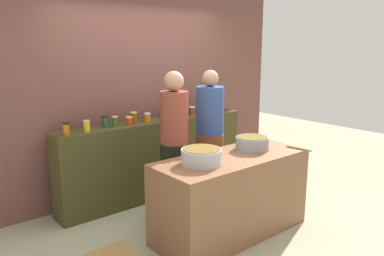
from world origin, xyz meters
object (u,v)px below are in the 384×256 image
at_px(preserve_jar_13, 221,108).
at_px(preserve_jar_9, 180,112).
at_px(preserve_jar_1, 87,126).
at_px(preserve_jar_4, 129,121).
at_px(preserve_jar_2, 105,122).
at_px(preserve_jar_7, 162,116).
at_px(preserve_jar_8, 167,114).
at_px(cooking_pot_left, 202,156).
at_px(cook_with_tongs, 175,155).
at_px(preserve_jar_12, 201,108).
at_px(cook_in_cap, 210,147).
at_px(preserve_jar_5, 134,117).
at_px(cooking_pot_center, 252,143).
at_px(wooden_spoon, 299,148).
at_px(preserve_jar_6, 147,117).
at_px(preserve_jar_10, 186,111).
at_px(preserve_jar_11, 192,110).
at_px(preserve_jar_0, 66,129).
at_px(preserve_jar_3, 115,121).

bearing_deg(preserve_jar_13, preserve_jar_9, 176.15).
relative_size(preserve_jar_1, preserve_jar_4, 1.31).
relative_size(preserve_jar_2, preserve_jar_7, 1.38).
distance_m(preserve_jar_8, cooking_pot_left, 1.57).
height_order(preserve_jar_7, cook_with_tongs, cook_with_tongs).
bearing_deg(preserve_jar_12, cook_in_cap, -124.30).
bearing_deg(preserve_jar_5, cooking_pot_center, -64.64).
bearing_deg(wooden_spoon, preserve_jar_5, 121.65).
distance_m(preserve_jar_6, wooden_spoon, 1.90).
height_order(preserve_jar_5, preserve_jar_7, preserve_jar_5).
height_order(preserve_jar_5, wooden_spoon, preserve_jar_5).
height_order(preserve_jar_10, preserve_jar_11, same).
bearing_deg(preserve_jar_11, preserve_jar_7, -172.06).
bearing_deg(cooking_pot_left, preserve_jar_11, 53.44).
bearing_deg(preserve_jar_1, wooden_spoon, -43.04).
bearing_deg(preserve_jar_10, preserve_jar_11, -4.26).
bearing_deg(preserve_jar_13, preserve_jar_0, -179.60).
bearing_deg(preserve_jar_6, cooking_pot_left, -101.74).
bearing_deg(preserve_jar_11, cook_in_cap, -114.72).
distance_m(preserve_jar_5, wooden_spoon, 2.03).
relative_size(preserve_jar_0, preserve_jar_13, 1.30).
distance_m(preserve_jar_5, cook_in_cap, 1.02).
xyz_separation_m(preserve_jar_2, preserve_jar_13, (1.82, -0.09, -0.01)).
xyz_separation_m(cooking_pot_left, cook_with_tongs, (0.12, 0.59, -0.14)).
relative_size(preserve_jar_7, cook_in_cap, 0.06).
xyz_separation_m(preserve_jar_12, preserve_jar_13, (0.30, -0.11, -0.02)).
relative_size(preserve_jar_7, wooden_spoon, 0.33).
distance_m(preserve_jar_6, preserve_jar_12, 0.96).
relative_size(preserve_jar_9, preserve_jar_11, 1.19).
xyz_separation_m(preserve_jar_9, preserve_jar_10, (0.14, 0.05, -0.01)).
bearing_deg(preserve_jar_12, preserve_jar_6, -176.12).
xyz_separation_m(preserve_jar_1, preserve_jar_5, (0.67, 0.10, 0.00)).
xyz_separation_m(preserve_jar_9, preserve_jar_13, (0.72, -0.05, -0.01)).
bearing_deg(cook_in_cap, preserve_jar_4, 135.23).
distance_m(preserve_jar_9, preserve_jar_13, 0.73).
relative_size(preserve_jar_12, preserve_jar_13, 1.31).
distance_m(preserve_jar_8, preserve_jar_12, 0.61).
height_order(preserve_jar_0, preserve_jar_7, preserve_jar_0).
bearing_deg(cook_in_cap, preserve_jar_3, 140.32).
relative_size(preserve_jar_4, preserve_jar_5, 0.74).
bearing_deg(preserve_jar_1, preserve_jar_9, 2.26).
relative_size(preserve_jar_3, preserve_jar_13, 1.15).
bearing_deg(cook_with_tongs, preserve_jar_2, 115.39).
distance_m(preserve_jar_8, wooden_spoon, 1.81).
bearing_deg(cooking_pot_center, preserve_jar_12, 71.55).
height_order(preserve_jar_4, preserve_jar_6, preserve_jar_6).
bearing_deg(preserve_jar_3, preserve_jar_8, 2.97).
xyz_separation_m(preserve_jar_1, cook_in_cap, (1.26, -0.67, -0.32)).
bearing_deg(preserve_jar_4, cooking_pot_center, -59.65).
bearing_deg(preserve_jar_3, preserve_jar_1, -171.78).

